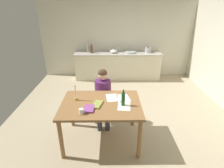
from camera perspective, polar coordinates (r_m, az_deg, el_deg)
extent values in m
cube|color=tan|center=(4.31, 2.96, -9.40)|extent=(5.20, 5.20, 0.04)
cube|color=beige|center=(6.28, 1.82, 14.41)|extent=(5.20, 0.12, 2.60)
cube|color=beige|center=(6.14, 1.85, 5.81)|extent=(2.85, 0.60, 0.86)
cube|color=#B7B2A8|center=(6.02, 1.91, 9.88)|extent=(2.89, 0.64, 0.04)
cube|color=olive|center=(3.10, -3.59, -6.53)|extent=(1.38, 1.00, 0.04)
cylinder|color=olive|center=(3.08, -16.14, -16.94)|extent=(0.07, 0.07, 0.76)
cylinder|color=olive|center=(3.02, 8.86, -17.24)|extent=(0.07, 0.07, 0.76)
cylinder|color=olive|center=(3.77, -12.85, -8.24)|extent=(0.07, 0.07, 0.76)
cylinder|color=olive|center=(3.71, 6.79, -8.29)|extent=(0.07, 0.07, 0.76)
cube|color=olive|center=(3.86, -2.86, -5.69)|extent=(0.42, 0.42, 0.04)
cube|color=olive|center=(3.93, -2.94, -1.69)|extent=(0.36, 0.05, 0.40)
cylinder|color=olive|center=(3.84, -5.35, -9.92)|extent=(0.04, 0.04, 0.43)
cylinder|color=olive|center=(3.84, -0.19, -9.82)|extent=(0.04, 0.04, 0.43)
cylinder|color=olive|center=(4.12, -5.19, -7.28)|extent=(0.04, 0.04, 0.43)
cylinder|color=olive|center=(4.12, -0.43, -7.18)|extent=(0.04, 0.04, 0.43)
cylinder|color=#592666|center=(3.72, -2.95, -2.38)|extent=(0.33, 0.33, 0.50)
sphere|color=#D8AD8C|center=(3.57, -3.07, 2.79)|extent=(0.20, 0.20, 0.20)
sphere|color=#473323|center=(3.56, -3.09, 3.39)|extent=(0.19, 0.19, 0.19)
cylinder|color=#383847|center=(3.68, -4.11, -7.22)|extent=(0.15, 0.39, 0.13)
cylinder|color=#383847|center=(3.64, -4.04, -11.80)|extent=(0.10, 0.10, 0.45)
cylinder|color=#383847|center=(3.67, -1.60, -7.17)|extent=(0.15, 0.39, 0.13)
cylinder|color=#383847|center=(3.64, -1.47, -11.75)|extent=(0.10, 0.10, 0.45)
cylinder|color=white|center=(2.83, -9.85, -8.71)|extent=(0.07, 0.07, 0.09)
torus|color=white|center=(2.82, -9.02, -8.65)|extent=(0.06, 0.01, 0.06)
cylinder|color=gold|center=(3.24, -11.51, -4.74)|extent=(0.06, 0.06, 0.05)
cylinder|color=white|center=(3.17, -11.74, -2.30)|extent=(0.02, 0.02, 0.26)
cube|color=#8F4396|center=(2.93, -7.43, -7.91)|extent=(0.17, 0.24, 0.03)
cube|color=#909D46|center=(3.04, -4.77, -6.57)|extent=(0.20, 0.28, 0.03)
cube|color=white|center=(3.26, 3.72, -4.49)|extent=(0.27, 0.33, 0.00)
cube|color=white|center=(3.01, 3.94, -7.09)|extent=(0.24, 0.32, 0.00)
cube|color=white|center=(3.26, 0.04, -4.43)|extent=(0.25, 0.32, 0.00)
cylinder|color=#194C23|center=(2.98, 3.64, -4.92)|extent=(0.06, 0.06, 0.23)
cylinder|color=#194C23|center=(2.91, 3.71, -2.42)|extent=(0.03, 0.03, 0.06)
cylinder|color=#B2B7BC|center=(6.04, 6.03, 10.21)|extent=(0.36, 0.36, 0.04)
cylinder|color=silver|center=(6.17, 5.91, 11.47)|extent=(0.02, 0.02, 0.24)
cylinder|color=#8C999E|center=(6.10, -7.69, 11.31)|extent=(0.07, 0.07, 0.26)
cylinder|color=#8C999E|center=(6.07, -7.77, 12.78)|extent=(0.03, 0.03, 0.06)
cylinder|color=#593319|center=(5.99, -6.64, 11.04)|extent=(0.08, 0.08, 0.24)
cylinder|color=#593319|center=(5.95, -6.71, 12.45)|extent=(0.04, 0.04, 0.06)
ellipsoid|color=white|center=(5.97, 0.54, 10.51)|extent=(0.24, 0.24, 0.11)
cylinder|color=#B7BABF|center=(6.11, 11.46, 10.71)|extent=(0.18, 0.18, 0.18)
cone|color=#262628|center=(6.09, 11.55, 11.72)|extent=(0.11, 0.11, 0.04)
cylinder|color=silver|center=(6.16, 2.39, 10.42)|extent=(0.06, 0.06, 0.00)
cylinder|color=silver|center=(6.15, 2.40, 10.75)|extent=(0.01, 0.01, 0.07)
cone|color=silver|center=(6.13, 2.41, 11.44)|extent=(0.07, 0.07, 0.08)
cylinder|color=silver|center=(6.15, 1.36, 10.42)|extent=(0.06, 0.06, 0.00)
cylinder|color=silver|center=(6.15, 1.36, 10.76)|extent=(0.01, 0.01, 0.07)
cone|color=silver|center=(6.13, 1.37, 11.44)|extent=(0.07, 0.07, 0.08)
cylinder|color=silver|center=(6.15, 0.24, 10.42)|extent=(0.06, 0.06, 0.00)
cylinder|color=silver|center=(6.14, 0.24, 10.76)|extent=(0.01, 0.01, 0.07)
cone|color=silver|center=(6.13, 0.24, 11.44)|extent=(0.07, 0.07, 0.08)
cylinder|color=silver|center=(6.15, -0.66, 10.42)|extent=(0.06, 0.06, 0.00)
cylinder|color=silver|center=(6.14, -0.67, 10.76)|extent=(0.01, 0.01, 0.07)
cone|color=silver|center=(6.13, -0.67, 11.44)|extent=(0.07, 0.07, 0.08)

